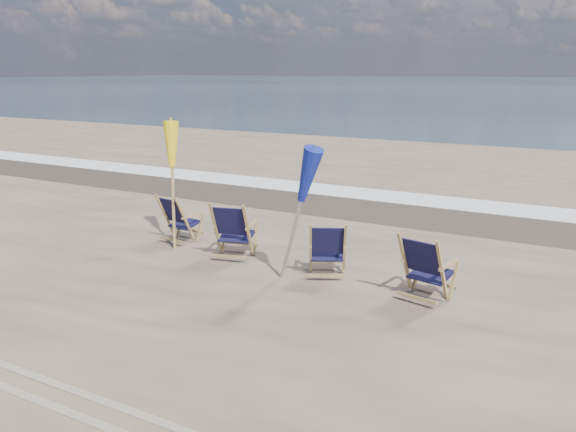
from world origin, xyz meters
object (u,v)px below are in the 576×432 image
at_px(umbrella_yellow, 171,151).
at_px(beach_chair_3, 442,273).
at_px(beach_chair_0, 185,221).
at_px(umbrella_blue, 296,175).
at_px(beach_chair_1, 248,232).
at_px(beach_chair_2, 345,250).

bearing_deg(umbrella_yellow, beach_chair_3, -6.04).
xyz_separation_m(beach_chair_0, umbrella_blue, (2.74, -0.75, 1.25)).
distance_m(beach_chair_1, beach_chair_3, 3.45).
distance_m(beach_chair_2, beach_chair_3, 1.67).
height_order(beach_chair_2, beach_chair_3, beach_chair_3).
bearing_deg(beach_chair_3, umbrella_blue, 16.09).
bearing_deg(beach_chair_2, umbrella_yellow, -27.18).
xyz_separation_m(beach_chair_3, umbrella_yellow, (-5.13, 0.54, 1.29)).
xyz_separation_m(beach_chair_1, beach_chair_3, (3.42, -0.41, -0.02)).
bearing_deg(beach_chair_1, umbrella_yellow, -18.13).
distance_m(beach_chair_2, umbrella_blue, 1.49).
relative_size(beach_chair_0, umbrella_yellow, 0.42).
height_order(beach_chair_2, umbrella_blue, umbrella_blue).
distance_m(beach_chair_0, beach_chair_1, 1.55).
bearing_deg(umbrella_yellow, beach_chair_2, -2.21).
relative_size(beach_chair_0, beach_chair_1, 0.91).
relative_size(beach_chair_3, umbrella_yellow, 0.44).
xyz_separation_m(beach_chair_0, beach_chair_1, (1.53, -0.22, 0.05)).
height_order(beach_chair_1, beach_chair_2, beach_chair_1).
bearing_deg(beach_chair_2, beach_chair_0, -28.71).
xyz_separation_m(beach_chair_2, umbrella_yellow, (-3.51, 0.14, 1.33)).
bearing_deg(beach_chair_2, beach_chair_3, 140.90).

